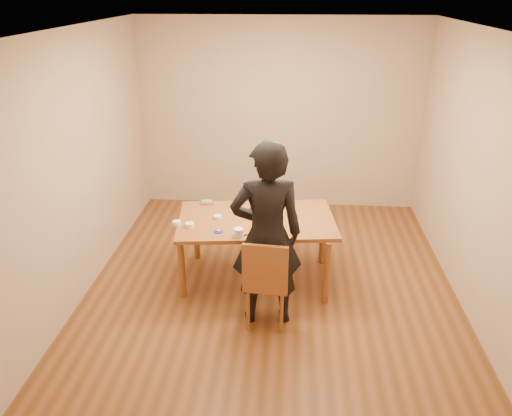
# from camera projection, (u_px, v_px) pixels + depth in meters

# --- Properties ---
(room_shell) EXTENTS (4.00, 4.50, 2.70)m
(room_shell) POSITION_uv_depth(u_px,v_px,m) (274.00, 159.00, 5.36)
(room_shell) COLOR #5B3516
(room_shell) RESTS_ON ground
(dining_table) EXTENTS (1.78, 1.18, 0.04)m
(dining_table) POSITION_uv_depth(u_px,v_px,m) (256.00, 220.00, 5.39)
(dining_table) COLOR brown
(dining_table) RESTS_ON floor
(dining_chair) EXTENTS (0.40, 0.40, 0.04)m
(dining_chair) POSITION_uv_depth(u_px,v_px,m) (266.00, 282.00, 4.79)
(dining_chair) COLOR brown
(dining_chair) RESTS_ON floor
(cake_plate) EXTENTS (0.29, 0.29, 0.02)m
(cake_plate) POSITION_uv_depth(u_px,v_px,m) (261.00, 211.00, 5.53)
(cake_plate) COLOR red
(cake_plate) RESTS_ON dining_table
(cake) EXTENTS (0.21, 0.21, 0.07)m
(cake) POSITION_uv_depth(u_px,v_px,m) (261.00, 208.00, 5.51)
(cake) COLOR white
(cake) RESTS_ON cake_plate
(frosting_dome) EXTENTS (0.21, 0.21, 0.03)m
(frosting_dome) POSITION_uv_depth(u_px,v_px,m) (261.00, 204.00, 5.50)
(frosting_dome) COLOR white
(frosting_dome) RESTS_ON cake
(frosting_tub) EXTENTS (0.10, 0.10, 0.09)m
(frosting_tub) POSITION_uv_depth(u_px,v_px,m) (239.00, 233.00, 4.99)
(frosting_tub) COLOR white
(frosting_tub) RESTS_ON dining_table
(frosting_lid) EXTENTS (0.09, 0.09, 0.01)m
(frosting_lid) POSITION_uv_depth(u_px,v_px,m) (219.00, 231.00, 5.10)
(frosting_lid) COLOR #24189E
(frosting_lid) RESTS_ON dining_table
(frosting_dollop) EXTENTS (0.04, 0.04, 0.02)m
(frosting_dollop) POSITION_uv_depth(u_px,v_px,m) (218.00, 230.00, 5.09)
(frosting_dollop) COLOR white
(frosting_dollop) RESTS_ON frosting_lid
(ramekin_green) EXTENTS (0.09, 0.09, 0.04)m
(ramekin_green) POSITION_uv_depth(u_px,v_px,m) (190.00, 225.00, 5.19)
(ramekin_green) COLOR white
(ramekin_green) RESTS_ON dining_table
(ramekin_yellow) EXTENTS (0.08, 0.08, 0.04)m
(ramekin_yellow) POSITION_uv_depth(u_px,v_px,m) (218.00, 217.00, 5.38)
(ramekin_yellow) COLOR white
(ramekin_yellow) RESTS_ON dining_table
(ramekin_multi) EXTENTS (0.09, 0.09, 0.04)m
(ramekin_multi) POSITION_uv_depth(u_px,v_px,m) (177.00, 223.00, 5.24)
(ramekin_multi) COLOR white
(ramekin_multi) RESTS_ON dining_table
(candy_box_pink) EXTENTS (0.15, 0.08, 0.02)m
(candy_box_pink) POSITION_uv_depth(u_px,v_px,m) (207.00, 203.00, 5.74)
(candy_box_pink) COLOR #D13181
(candy_box_pink) RESTS_ON dining_table
(candy_box_green) EXTENTS (0.13, 0.07, 0.02)m
(candy_box_green) POSITION_uv_depth(u_px,v_px,m) (207.00, 201.00, 5.73)
(candy_box_green) COLOR green
(candy_box_green) RESTS_ON candy_box_pink
(spatula) EXTENTS (0.14, 0.07, 0.01)m
(spatula) POSITION_uv_depth(u_px,v_px,m) (246.00, 235.00, 5.03)
(spatula) COLOR black
(spatula) RESTS_ON dining_table
(person) EXTENTS (0.74, 0.55, 1.86)m
(person) POSITION_uv_depth(u_px,v_px,m) (267.00, 236.00, 4.64)
(person) COLOR black
(person) RESTS_ON floor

